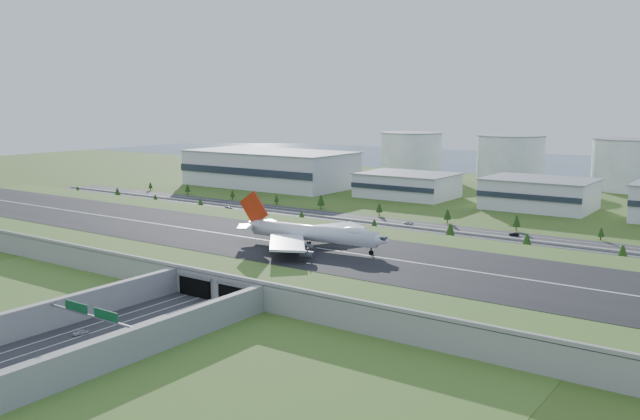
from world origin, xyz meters
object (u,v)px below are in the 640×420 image
Objects in this scene: car_7 at (408,223)px; car_4 at (229,208)px; car_2 at (165,335)px; boeing_747 at (312,233)px; car_0 at (80,332)px; fuel_tank_a at (411,154)px; car_5 at (514,234)px.

car_4 is at bearing -72.82° from car_7.
car_7 is at bearing -84.81° from car_2.
boeing_747 reaches higher than car_2.
car_4 reaches higher than car_0.
car_2 is 0.91× the size of car_7.
car_2 is (11.22, -81.56, -12.77)m from boeing_747.
fuel_tank_a is 9.45× the size of car_7.
car_2 is (19.70, 11.81, -0.04)m from car_0.
boeing_747 is at bearing -24.39° from car_5.
car_0 is 211.46m from car_4.
fuel_tank_a is 10.38× the size of car_4.
car_7 is (-53.69, -1.45, 0.01)m from car_5.
fuel_tank_a is at bearing -23.73° from car_4.
car_5 is at bearing -101.37° from car_2.
boeing_747 is at bearing -84.75° from car_2.
fuel_tank_a reaches higher than car_4.
fuel_tank_a reaches higher than boeing_747.
fuel_tank_a is 10.34× the size of car_2.
car_4 is at bearing -89.93° from fuel_tank_a.
car_2 is 213.14m from car_4.
car_4 is (-112.12, 179.29, 0.11)m from car_0.
car_7 is at bearing -91.80° from car_5.
car_7 is at bearing 91.77° from boeing_747.
boeing_747 reaches higher than car_0.
car_5 is (160.73, -206.43, -16.62)m from fuel_tank_a.
car_0 is 195.51m from car_7.
car_2 is at bearing -88.12° from boeing_747.
car_5 is (28.62, 185.08, 0.08)m from car_2.
car_4 is (-131.82, 167.49, 0.15)m from car_2.
car_5 is at bearing 93.00° from car_0.
car_2 is (132.11, -391.51, -16.71)m from fuel_tank_a.
car_5 is at bearing -52.10° from fuel_tank_a.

